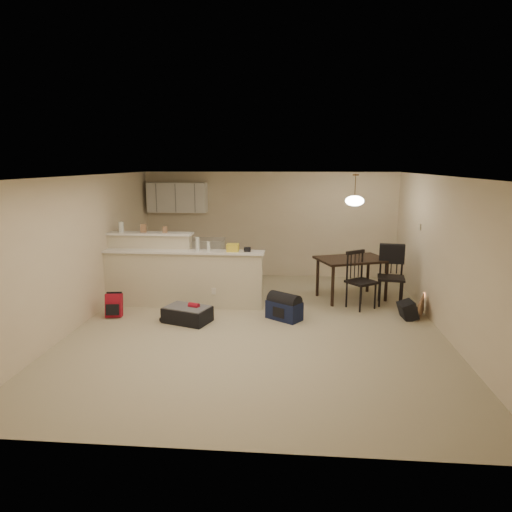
# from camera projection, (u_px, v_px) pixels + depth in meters

# --- Properties ---
(room) EXTENTS (7.00, 7.02, 2.50)m
(room) POSITION_uv_depth(u_px,v_px,m) (258.00, 253.00, 7.53)
(room) COLOR #BAAE8F
(room) RESTS_ON ground
(breakfast_bar) EXTENTS (3.08, 0.58, 1.39)m
(breakfast_bar) POSITION_uv_depth(u_px,v_px,m) (171.00, 274.00, 8.76)
(breakfast_bar) COLOR beige
(breakfast_bar) RESTS_ON ground
(upper_cabinets) EXTENTS (1.40, 0.34, 0.70)m
(upper_cabinets) POSITION_uv_depth(u_px,v_px,m) (177.00, 197.00, 10.82)
(upper_cabinets) COLOR white
(upper_cabinets) RESTS_ON room
(kitchen_counter) EXTENTS (1.80, 0.60, 0.90)m
(kitchen_counter) POSITION_uv_depth(u_px,v_px,m) (186.00, 258.00, 10.97)
(kitchen_counter) COLOR white
(kitchen_counter) RESTS_ON ground
(thermostat) EXTENTS (0.02, 0.12, 0.12)m
(thermostat) POSITION_uv_depth(u_px,v_px,m) (420.00, 227.00, 8.74)
(thermostat) COLOR beige
(thermostat) RESTS_ON room
(jar) EXTENTS (0.10, 0.10, 0.20)m
(jar) POSITION_uv_depth(u_px,v_px,m) (121.00, 227.00, 8.80)
(jar) COLOR silver
(jar) RESTS_ON breakfast_bar
(cereal_box) EXTENTS (0.10, 0.07, 0.16)m
(cereal_box) POSITION_uv_depth(u_px,v_px,m) (143.00, 228.00, 8.77)
(cereal_box) COLOR #9C7250
(cereal_box) RESTS_ON breakfast_bar
(small_box) EXTENTS (0.08, 0.06, 0.12)m
(small_box) POSITION_uv_depth(u_px,v_px,m) (165.00, 230.00, 8.74)
(small_box) COLOR #9C7250
(small_box) RESTS_ON breakfast_bar
(bottle_a) EXTENTS (0.07, 0.07, 0.26)m
(bottle_a) POSITION_uv_depth(u_px,v_px,m) (198.00, 244.00, 8.51)
(bottle_a) COLOR silver
(bottle_a) RESTS_ON breakfast_bar
(bottle_b) EXTENTS (0.06, 0.06, 0.18)m
(bottle_b) POSITION_uv_depth(u_px,v_px,m) (208.00, 246.00, 8.50)
(bottle_b) COLOR silver
(bottle_b) RESTS_ON breakfast_bar
(bag_lump) EXTENTS (0.22, 0.18, 0.14)m
(bag_lump) POSITION_uv_depth(u_px,v_px,m) (233.00, 248.00, 8.47)
(bag_lump) COLOR #9C7250
(bag_lump) RESTS_ON breakfast_bar
(pouch) EXTENTS (0.12, 0.10, 0.08)m
(pouch) POSITION_uv_depth(u_px,v_px,m) (247.00, 249.00, 8.45)
(pouch) COLOR #9C7250
(pouch) RESTS_ON breakfast_bar
(dining_table) EXTENTS (1.57, 1.31, 0.84)m
(dining_table) POSITION_uv_depth(u_px,v_px,m) (352.00, 263.00, 9.13)
(dining_table) COLOR black
(dining_table) RESTS_ON ground
(pendant_lamp) EXTENTS (0.36, 0.36, 0.62)m
(pendant_lamp) POSITION_uv_depth(u_px,v_px,m) (355.00, 200.00, 8.87)
(pendant_lamp) COLOR brown
(pendant_lamp) RESTS_ON room
(dining_chair_near) EXTENTS (0.65, 0.65, 1.08)m
(dining_chair_near) POSITION_uv_depth(u_px,v_px,m) (361.00, 280.00, 8.56)
(dining_chair_near) COLOR black
(dining_chair_near) RESTS_ON ground
(dining_chair_far) EXTENTS (0.56, 0.54, 1.14)m
(dining_chair_far) POSITION_uv_depth(u_px,v_px,m) (391.00, 276.00, 8.75)
(dining_chair_far) COLOR black
(dining_chair_far) RESTS_ON ground
(suitcase) EXTENTS (0.89, 0.72, 0.26)m
(suitcase) POSITION_uv_depth(u_px,v_px,m) (187.00, 315.00, 7.89)
(suitcase) COLOR black
(suitcase) RESTS_ON ground
(red_backpack) EXTENTS (0.30, 0.21, 0.42)m
(red_backpack) POSITION_uv_depth(u_px,v_px,m) (114.00, 305.00, 8.14)
(red_backpack) COLOR #A91325
(red_backpack) RESTS_ON ground
(navy_duffel) EXTENTS (0.68, 0.61, 0.33)m
(navy_duffel) POSITION_uv_depth(u_px,v_px,m) (284.00, 310.00, 8.01)
(navy_duffel) COLOR #131B3D
(navy_duffel) RESTS_ON ground
(black_daypack) EXTENTS (0.28, 0.37, 0.30)m
(black_daypack) POSITION_uv_depth(u_px,v_px,m) (408.00, 310.00, 8.04)
(black_daypack) COLOR black
(black_daypack) RESTS_ON ground
(cardboard_sheet) EXTENTS (0.22, 0.44, 0.36)m
(cardboard_sheet) POSITION_uv_depth(u_px,v_px,m) (421.00, 308.00, 8.09)
(cardboard_sheet) COLOR #9C7250
(cardboard_sheet) RESTS_ON ground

